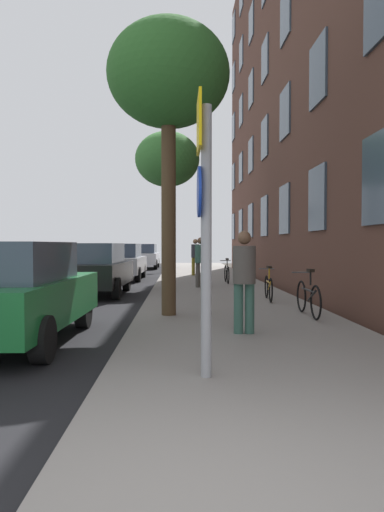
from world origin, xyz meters
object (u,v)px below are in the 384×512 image
object	(u,v)px
pedestrian_1	(201,259)
tree_near	(168,78)
bicycle_1	(269,287)
car_2	(121,261)
bicycle_2	(227,273)
car_0	(14,292)
traffic_light	(170,226)
tree_far	(167,162)
pedestrian_2	(195,255)
sign_post	(204,214)
bicycle_0	(308,297)
car_3	(144,256)
car_1	(95,269)
pedestrian_0	(244,275)

from	to	relation	value
pedestrian_1	tree_near	bearing A→B (deg)	-98.94
bicycle_1	car_2	xyz separation A→B (m)	(-4.95, 8.49, 0.37)
bicycle_2	car_0	bearing A→B (deg)	-113.94
traffic_light	car_2	xyz separation A→B (m)	(-2.06, -6.35, -1.87)
tree_far	bicycle_2	xyz separation A→B (m)	(2.27, 0.11, -4.23)
pedestrian_2	traffic_light	bearing A→B (deg)	104.51
sign_post	bicycle_0	bearing A→B (deg)	60.41
tree_far	tree_near	bearing A→B (deg)	-88.32
sign_post	tree_near	bearing A→B (deg)	96.36
car_2	car_3	distance (m)	9.58
tree_near	tree_far	world-z (taller)	tree_near
pedestrian_2	car_1	distance (m)	8.22
tree_near	car_3	xyz separation A→B (m)	(-2.09, 20.46, -4.18)
sign_post	bicycle_1	distance (m)	7.28
car_1	pedestrian_1	bearing A→B (deg)	22.02
bicycle_1	car_2	world-z (taller)	car_2
tree_near	car_0	size ratio (longest dim) A/B	1.50
tree_far	bicycle_0	bearing A→B (deg)	-68.71
sign_post	traffic_light	distance (m)	21.69
bicycle_0	pedestrian_0	size ratio (longest dim) A/B	1.03
bicycle_2	bicycle_0	bearing A→B (deg)	-84.13
car_3	bicycle_0	bearing A→B (deg)	-76.50
sign_post	traffic_light	world-z (taller)	traffic_light
traffic_light	car_3	xyz separation A→B (m)	(-1.78, 3.22, -1.87)
tree_far	car_2	size ratio (longest dim) A/B	1.37
tree_near	bicycle_1	bearing A→B (deg)	42.96
bicycle_0	car_2	size ratio (longest dim) A/B	0.42
car_0	pedestrian_1	bearing A→B (deg)	67.85
sign_post	bicycle_2	size ratio (longest dim) A/B	1.92
car_3	pedestrian_1	bearing A→B (deg)	-78.06
traffic_light	pedestrian_1	size ratio (longest dim) A/B	2.21
bicycle_0	car_3	xyz separation A→B (m)	(-4.97, 20.69, 0.34)
pedestrian_2	car_0	bearing A→B (deg)	-103.29
tree_near	sign_post	bearing A→B (deg)	-83.64
pedestrian_1	tree_far	bearing A→B (deg)	125.22
tree_far	pedestrian_1	size ratio (longest dim) A/B	3.34
car_2	car_3	world-z (taller)	same
traffic_light	pedestrian_2	distance (m)	5.46
bicycle_0	car_1	bearing A→B (deg)	136.95
car_2	bicycle_1	bearing A→B (deg)	-59.72
tree_far	car_1	size ratio (longest dim) A/B	1.43
pedestrian_0	pedestrian_1	world-z (taller)	pedestrian_1
pedestrian_1	car_3	size ratio (longest dim) A/B	0.40
traffic_light	pedestrian_0	xyz separation A→B (m)	(1.61, -19.24, -1.62)
tree_near	pedestrian_0	xyz separation A→B (m)	(1.29, -2.01, -3.93)
sign_post	car_1	bearing A→B (deg)	107.61
tree_near	traffic_light	bearing A→B (deg)	91.06
traffic_light	car_0	world-z (taller)	traffic_light
pedestrian_0	bicycle_2	bearing A→B (deg)	85.61
pedestrian_0	pedestrian_2	bearing A→B (deg)	91.21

